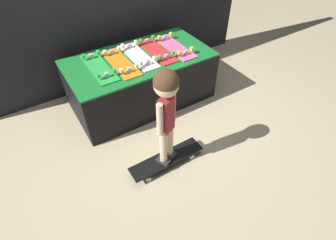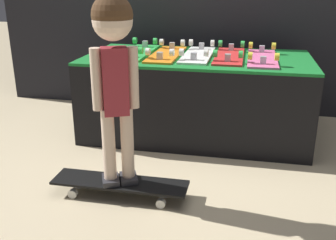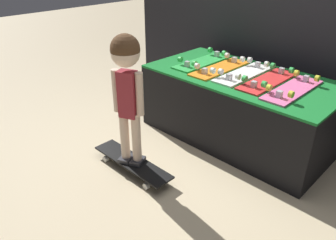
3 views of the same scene
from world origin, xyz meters
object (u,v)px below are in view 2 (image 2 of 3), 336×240
skateboard_red_on_rack (229,55)px  skateboard_on_floor (120,184)px  skateboard_pink_on_rack (262,57)px  child (114,56)px  skateboard_green_on_rack (138,51)px  skateboard_orange_on_rack (166,53)px  skateboard_white_on_rack (198,54)px

skateboard_red_on_rack → skateboard_on_floor: (-0.54, -1.09, -0.57)m
skateboard_pink_on_rack → child: 1.31m
skateboard_pink_on_rack → skateboard_on_floor: bearing=-126.6°
skateboard_green_on_rack → child: 1.13m
skateboard_red_on_rack → skateboard_pink_on_rack: (0.24, -0.04, 0.00)m
skateboard_green_on_rack → skateboard_orange_on_rack: 0.24m
skateboard_green_on_rack → skateboard_on_floor: skateboard_green_on_rack is taller
skateboard_red_on_rack → skateboard_on_floor: size_ratio=0.88×
skateboard_orange_on_rack → child: size_ratio=0.67×
skateboard_pink_on_rack → child: size_ratio=0.67×
skateboard_orange_on_rack → skateboard_pink_on_rack: size_ratio=1.00×
skateboard_green_on_rack → skateboard_orange_on_rack: bearing=-9.2°
skateboard_on_floor → skateboard_green_on_rack: bearing=99.8°
skateboard_white_on_rack → child: child is taller
skateboard_green_on_rack → skateboard_red_on_rack: same height
skateboard_red_on_rack → child: child is taller
skateboard_pink_on_rack → child: (-0.78, -1.05, 0.17)m
skateboard_on_floor → child: (0.00, 0.00, 0.74)m
skateboard_orange_on_rack → child: (-0.05, -1.06, 0.17)m
skateboard_pink_on_rack → skateboard_white_on_rack: bearing=174.9°
skateboard_pink_on_rack → skateboard_on_floor: 1.42m
skateboard_white_on_rack → skateboard_on_floor: size_ratio=0.88×
skateboard_orange_on_rack → skateboard_red_on_rack: size_ratio=1.00×
skateboard_white_on_rack → skateboard_on_floor: skateboard_white_on_rack is taller
skateboard_white_on_rack → skateboard_on_floor: (-0.29, -1.09, -0.57)m
skateboard_red_on_rack → skateboard_orange_on_rack: bearing=-177.0°
skateboard_white_on_rack → skateboard_red_on_rack: bearing=-0.6°
skateboard_green_on_rack → child: child is taller
skateboard_orange_on_rack → skateboard_on_floor: (-0.05, -1.06, -0.57)m
skateboard_orange_on_rack → skateboard_pink_on_rack: (0.72, -0.02, 0.00)m
skateboard_white_on_rack → skateboard_pink_on_rack: 0.48m
skateboard_white_on_rack → child: size_ratio=0.67×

